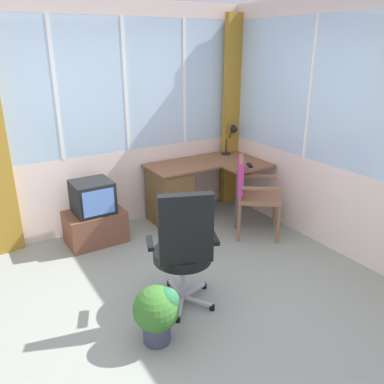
{
  "coord_description": "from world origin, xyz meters",
  "views": [
    {
      "loc": [
        -1.37,
        -2.37,
        2.13
      ],
      "look_at": [
        0.51,
        0.71,
        0.77
      ],
      "focal_mm": 36.83,
      "sensor_mm": 36.0,
      "label": 1
    }
  ],
  "objects_px": {
    "desk": "(175,192)",
    "desk_lamp": "(233,135)",
    "potted_plant": "(157,311)",
    "tv_remote": "(250,165)",
    "wooden_armchair": "(249,186)",
    "tv_on_stand": "(94,216)",
    "office_chair": "(184,245)",
    "space_heater": "(177,220)"
  },
  "relations": [
    {
      "from": "tv_on_stand",
      "to": "space_heater",
      "type": "xyz_separation_m",
      "value": [
        0.79,
        -0.49,
        -0.05
      ]
    },
    {
      "from": "desk_lamp",
      "to": "tv_remote",
      "type": "bearing_deg",
      "value": -105.84
    },
    {
      "from": "space_heater",
      "to": "potted_plant",
      "type": "xyz_separation_m",
      "value": [
        -0.91,
        -1.33,
        0.0
      ]
    },
    {
      "from": "office_chair",
      "to": "potted_plant",
      "type": "xyz_separation_m",
      "value": [
        -0.38,
        -0.25,
        -0.33
      ]
    },
    {
      "from": "wooden_armchair",
      "to": "tv_on_stand",
      "type": "bearing_deg",
      "value": 155.49
    },
    {
      "from": "desk",
      "to": "office_chair",
      "type": "bearing_deg",
      "value": -116.71
    },
    {
      "from": "office_chair",
      "to": "desk_lamp",
      "type": "bearing_deg",
      "value": 43.81
    },
    {
      "from": "office_chair",
      "to": "potted_plant",
      "type": "relative_size",
      "value": 2.33
    },
    {
      "from": "wooden_armchair",
      "to": "office_chair",
      "type": "relative_size",
      "value": 0.86
    },
    {
      "from": "tv_remote",
      "to": "space_heater",
      "type": "height_order",
      "value": "tv_remote"
    },
    {
      "from": "desk_lamp",
      "to": "tv_remote",
      "type": "relative_size",
      "value": 2.69
    },
    {
      "from": "tv_remote",
      "to": "potted_plant",
      "type": "height_order",
      "value": "tv_remote"
    },
    {
      "from": "desk",
      "to": "desk_lamp",
      "type": "bearing_deg",
      "value": 5.66
    },
    {
      "from": "wooden_armchair",
      "to": "potted_plant",
      "type": "height_order",
      "value": "wooden_armchair"
    },
    {
      "from": "tv_remote",
      "to": "wooden_armchair",
      "type": "distance_m",
      "value": 0.38
    },
    {
      "from": "space_heater",
      "to": "tv_on_stand",
      "type": "bearing_deg",
      "value": 147.86
    },
    {
      "from": "space_heater",
      "to": "office_chair",
      "type": "bearing_deg",
      "value": -116.27
    },
    {
      "from": "wooden_armchair",
      "to": "tv_on_stand",
      "type": "distance_m",
      "value": 1.79
    },
    {
      "from": "potted_plant",
      "to": "office_chair",
      "type": "bearing_deg",
      "value": 33.22
    },
    {
      "from": "space_heater",
      "to": "potted_plant",
      "type": "bearing_deg",
      "value": -124.42
    },
    {
      "from": "wooden_armchair",
      "to": "office_chair",
      "type": "bearing_deg",
      "value": -148.09
    },
    {
      "from": "space_heater",
      "to": "desk_lamp",
      "type": "bearing_deg",
      "value": 25.9
    },
    {
      "from": "tv_remote",
      "to": "tv_on_stand",
      "type": "height_order",
      "value": "tv_remote"
    },
    {
      "from": "desk_lamp",
      "to": "potted_plant",
      "type": "distance_m",
      "value": 2.94
    },
    {
      "from": "space_heater",
      "to": "desk",
      "type": "bearing_deg",
      "value": 62.34
    },
    {
      "from": "desk_lamp",
      "to": "wooden_armchair",
      "type": "distance_m",
      "value": 0.99
    },
    {
      "from": "tv_remote",
      "to": "potted_plant",
      "type": "distance_m",
      "value": 2.43
    },
    {
      "from": "office_chair",
      "to": "tv_on_stand",
      "type": "bearing_deg",
      "value": 99.08
    },
    {
      "from": "desk_lamp",
      "to": "tv_remote",
      "type": "xyz_separation_m",
      "value": [
        -0.16,
        -0.56,
        -0.25
      ]
    },
    {
      "from": "tv_on_stand",
      "to": "desk_lamp",
      "type": "bearing_deg",
      "value": 2.59
    },
    {
      "from": "wooden_armchair",
      "to": "space_heater",
      "type": "distance_m",
      "value": 0.92
    },
    {
      "from": "desk_lamp",
      "to": "potted_plant",
      "type": "height_order",
      "value": "desk_lamp"
    },
    {
      "from": "potted_plant",
      "to": "desk_lamp",
      "type": "bearing_deg",
      "value": 42.15
    },
    {
      "from": "desk",
      "to": "desk_lamp",
      "type": "height_order",
      "value": "desk_lamp"
    },
    {
      "from": "tv_remote",
      "to": "wooden_armchair",
      "type": "bearing_deg",
      "value": -102.84
    },
    {
      "from": "desk_lamp",
      "to": "office_chair",
      "type": "xyz_separation_m",
      "value": [
        -1.74,
        -1.67,
        -0.4
      ]
    },
    {
      "from": "desk_lamp",
      "to": "tv_on_stand",
      "type": "distance_m",
      "value": 2.11
    },
    {
      "from": "tv_remote",
      "to": "tv_on_stand",
      "type": "distance_m",
      "value": 1.94
    },
    {
      "from": "desk",
      "to": "office_chair",
      "type": "xyz_separation_m",
      "value": [
        -0.79,
        -1.57,
        0.2
      ]
    },
    {
      "from": "potted_plant",
      "to": "tv_on_stand",
      "type": "bearing_deg",
      "value": 86.09
    },
    {
      "from": "tv_remote",
      "to": "space_heater",
      "type": "bearing_deg",
      "value": -151.24
    },
    {
      "from": "wooden_armchair",
      "to": "desk",
      "type": "bearing_deg",
      "value": 127.73
    }
  ]
}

